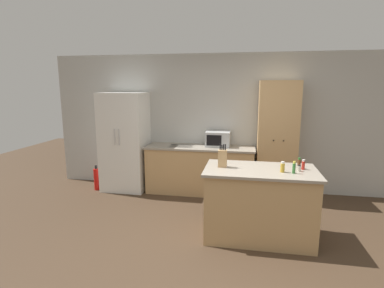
{
  "coord_description": "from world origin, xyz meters",
  "views": [
    {
      "loc": [
        0.23,
        -3.4,
        1.99
      ],
      "look_at": [
        -0.65,
        1.4,
        1.05
      ],
      "focal_mm": 28.0,
      "sensor_mm": 36.0,
      "label": 1
    }
  ],
  "objects_px": {
    "knife_block": "(223,158)",
    "refrigerator": "(125,142)",
    "microwave": "(218,139)",
    "spice_bottle_tall_dark": "(299,163)",
    "fire_extinguisher": "(97,179)",
    "spice_bottle_pale_salt": "(294,168)",
    "spice_bottle_short_red": "(299,168)",
    "pantry_cabinet": "(277,140)",
    "spice_bottle_amber_oil": "(283,167)",
    "spice_bottle_green_herb": "(303,165)"
  },
  "relations": [
    {
      "from": "knife_block",
      "to": "refrigerator",
      "type": "bearing_deg",
      "value": 142.91
    },
    {
      "from": "knife_block",
      "to": "microwave",
      "type": "bearing_deg",
      "value": 97.62
    },
    {
      "from": "spice_bottle_tall_dark",
      "to": "fire_extinguisher",
      "type": "bearing_deg",
      "value": 160.99
    },
    {
      "from": "spice_bottle_tall_dark",
      "to": "spice_bottle_pale_salt",
      "type": "xyz_separation_m",
      "value": [
        -0.1,
        -0.26,
        0.01
      ]
    },
    {
      "from": "microwave",
      "to": "spice_bottle_pale_salt",
      "type": "bearing_deg",
      "value": -58.49
    },
    {
      "from": "knife_block",
      "to": "spice_bottle_short_red",
      "type": "height_order",
      "value": "knife_block"
    },
    {
      "from": "microwave",
      "to": "spice_bottle_short_red",
      "type": "height_order",
      "value": "microwave"
    },
    {
      "from": "pantry_cabinet",
      "to": "spice_bottle_tall_dark",
      "type": "relative_size",
      "value": 14.98
    },
    {
      "from": "spice_bottle_short_red",
      "to": "spice_bottle_amber_oil",
      "type": "xyz_separation_m",
      "value": [
        -0.21,
        -0.08,
        0.02
      ]
    },
    {
      "from": "pantry_cabinet",
      "to": "spice_bottle_amber_oil",
      "type": "height_order",
      "value": "pantry_cabinet"
    },
    {
      "from": "spice_bottle_short_red",
      "to": "spice_bottle_pale_salt",
      "type": "distance_m",
      "value": 0.14
    },
    {
      "from": "refrigerator",
      "to": "fire_extinguisher",
      "type": "distance_m",
      "value": 0.92
    },
    {
      "from": "refrigerator",
      "to": "knife_block",
      "type": "xyz_separation_m",
      "value": [
        2.01,
        -1.52,
        0.12
      ]
    },
    {
      "from": "knife_block",
      "to": "spice_bottle_green_herb",
      "type": "xyz_separation_m",
      "value": [
        1.03,
        0.06,
        -0.06
      ]
    },
    {
      "from": "microwave",
      "to": "spice_bottle_amber_oil",
      "type": "xyz_separation_m",
      "value": [
        0.98,
        -1.77,
        -0.02
      ]
    },
    {
      "from": "spice_bottle_short_red",
      "to": "fire_extinguisher",
      "type": "relative_size",
      "value": 0.17
    },
    {
      "from": "spice_bottle_tall_dark",
      "to": "spice_bottle_short_red",
      "type": "distance_m",
      "value": 0.15
    },
    {
      "from": "pantry_cabinet",
      "to": "knife_block",
      "type": "relative_size",
      "value": 6.73
    },
    {
      "from": "fire_extinguisher",
      "to": "spice_bottle_amber_oil",
      "type": "bearing_deg",
      "value": -23.61
    },
    {
      "from": "spice_bottle_tall_dark",
      "to": "spice_bottle_pale_salt",
      "type": "height_order",
      "value": "spice_bottle_pale_salt"
    },
    {
      "from": "refrigerator",
      "to": "fire_extinguisher",
      "type": "bearing_deg",
      "value": -160.62
    },
    {
      "from": "spice_bottle_green_herb",
      "to": "spice_bottle_pale_salt",
      "type": "xyz_separation_m",
      "value": [
        -0.14,
        -0.21,
        0.01
      ]
    },
    {
      "from": "fire_extinguisher",
      "to": "spice_bottle_pale_salt",
      "type": "bearing_deg",
      "value": -23.28
    },
    {
      "from": "spice_bottle_green_herb",
      "to": "fire_extinguisher",
      "type": "height_order",
      "value": "spice_bottle_green_herb"
    },
    {
      "from": "spice_bottle_tall_dark",
      "to": "spice_bottle_pale_salt",
      "type": "relative_size",
      "value": 0.91
    },
    {
      "from": "spice_bottle_tall_dark",
      "to": "spice_bottle_green_herb",
      "type": "distance_m",
      "value": 0.07
    },
    {
      "from": "spice_bottle_short_red",
      "to": "spice_bottle_amber_oil",
      "type": "relative_size",
      "value": 0.61
    },
    {
      "from": "microwave",
      "to": "spice_bottle_green_herb",
      "type": "distance_m",
      "value": 2.03
    },
    {
      "from": "spice_bottle_short_red",
      "to": "spice_bottle_green_herb",
      "type": "bearing_deg",
      "value": 56.19
    },
    {
      "from": "refrigerator",
      "to": "spice_bottle_pale_salt",
      "type": "xyz_separation_m",
      "value": [
        2.9,
        -1.67,
        0.07
      ]
    },
    {
      "from": "pantry_cabinet",
      "to": "spice_bottle_amber_oil",
      "type": "bearing_deg",
      "value": -92.86
    },
    {
      "from": "microwave",
      "to": "spice_bottle_pale_salt",
      "type": "relative_size",
      "value": 2.95
    },
    {
      "from": "spice_bottle_amber_oil",
      "to": "fire_extinguisher",
      "type": "distance_m",
      "value": 3.69
    },
    {
      "from": "refrigerator",
      "to": "microwave",
      "type": "distance_m",
      "value": 1.8
    },
    {
      "from": "microwave",
      "to": "spice_bottle_tall_dark",
      "type": "relative_size",
      "value": 3.23
    },
    {
      "from": "microwave",
      "to": "spice_bottle_short_red",
      "type": "bearing_deg",
      "value": -55.01
    },
    {
      "from": "refrigerator",
      "to": "pantry_cabinet",
      "type": "bearing_deg",
      "value": 1.53
    },
    {
      "from": "refrigerator",
      "to": "pantry_cabinet",
      "type": "height_order",
      "value": "pantry_cabinet"
    },
    {
      "from": "pantry_cabinet",
      "to": "spice_bottle_green_herb",
      "type": "bearing_deg",
      "value": -82.98
    },
    {
      "from": "refrigerator",
      "to": "spice_bottle_tall_dark",
      "type": "relative_size",
      "value": 13.44
    },
    {
      "from": "pantry_cabinet",
      "to": "knife_block",
      "type": "bearing_deg",
      "value": -117.75
    },
    {
      "from": "spice_bottle_pale_salt",
      "to": "spice_bottle_tall_dark",
      "type": "bearing_deg",
      "value": 68.68
    },
    {
      "from": "microwave",
      "to": "knife_block",
      "type": "relative_size",
      "value": 1.45
    },
    {
      "from": "microwave",
      "to": "knife_block",
      "type": "height_order",
      "value": "knife_block"
    },
    {
      "from": "spice_bottle_short_red",
      "to": "pantry_cabinet",
      "type": "bearing_deg",
      "value": 94.39
    },
    {
      "from": "pantry_cabinet",
      "to": "spice_bottle_green_herb",
      "type": "height_order",
      "value": "pantry_cabinet"
    },
    {
      "from": "refrigerator",
      "to": "knife_block",
      "type": "distance_m",
      "value": 2.52
    },
    {
      "from": "knife_block",
      "to": "spice_bottle_tall_dark",
      "type": "bearing_deg",
      "value": 6.53
    },
    {
      "from": "knife_block",
      "to": "pantry_cabinet",
      "type": "bearing_deg",
      "value": 62.25
    },
    {
      "from": "spice_bottle_green_herb",
      "to": "knife_block",
      "type": "bearing_deg",
      "value": -176.72
    }
  ]
}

